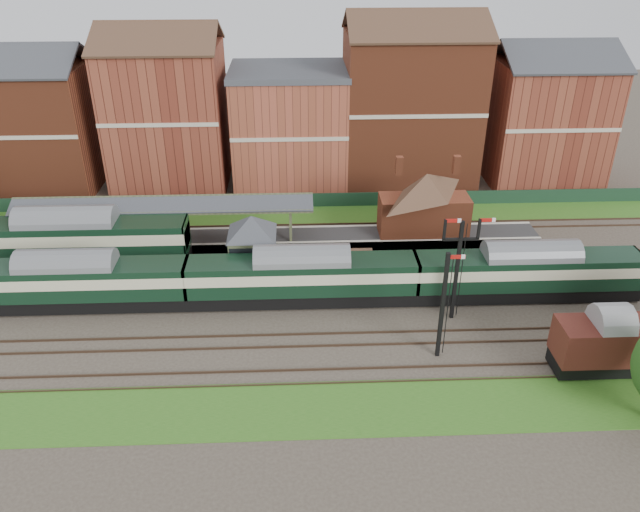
{
  "coord_description": "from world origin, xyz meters",
  "views": [
    {
      "loc": [
        0.53,
        -40.83,
        26.61
      ],
      "look_at": [
        2.32,
        2.0,
        3.0
      ],
      "focal_mm": 35.0,
      "sensor_mm": 36.0,
      "label": 1
    }
  ],
  "objects_px": {
    "dmu_train": "(302,276)",
    "goods_van_a": "(606,343)",
    "platform_railcar": "(70,239)",
    "semaphore_bracket": "(458,264)",
    "signal_box": "(253,248)"
  },
  "relations": [
    {
      "from": "signal_box",
      "to": "goods_van_a",
      "type": "bearing_deg",
      "value": -27.63
    },
    {
      "from": "signal_box",
      "to": "platform_railcar",
      "type": "xyz_separation_m",
      "value": [
        -15.51,
        3.25,
        -0.56
      ]
    },
    {
      "from": "signal_box",
      "to": "dmu_train",
      "type": "height_order",
      "value": "signal_box"
    },
    {
      "from": "dmu_train",
      "to": "signal_box",
      "type": "bearing_deg",
      "value": 140.03
    },
    {
      "from": "signal_box",
      "to": "semaphore_bracket",
      "type": "relative_size",
      "value": 0.73
    },
    {
      "from": "semaphore_bracket",
      "to": "dmu_train",
      "type": "height_order",
      "value": "semaphore_bracket"
    },
    {
      "from": "dmu_train",
      "to": "goods_van_a",
      "type": "height_order",
      "value": "dmu_train"
    },
    {
      "from": "semaphore_bracket",
      "to": "goods_van_a",
      "type": "distance_m",
      "value": 10.87
    },
    {
      "from": "goods_van_a",
      "to": "dmu_train",
      "type": "bearing_deg",
      "value": 155.26
    },
    {
      "from": "semaphore_bracket",
      "to": "goods_van_a",
      "type": "relative_size",
      "value": 1.28
    },
    {
      "from": "signal_box",
      "to": "platform_railcar",
      "type": "height_order",
      "value": "signal_box"
    },
    {
      "from": "signal_box",
      "to": "dmu_train",
      "type": "relative_size",
      "value": 0.11
    },
    {
      "from": "platform_railcar",
      "to": "goods_van_a",
      "type": "xyz_separation_m",
      "value": [
        38.91,
        -15.5,
        -0.43
      ]
    },
    {
      "from": "semaphore_bracket",
      "to": "dmu_train",
      "type": "relative_size",
      "value": 0.16
    },
    {
      "from": "signal_box",
      "to": "dmu_train",
      "type": "xyz_separation_m",
      "value": [
        3.88,
        -3.25,
        -0.83
      ]
    }
  ]
}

